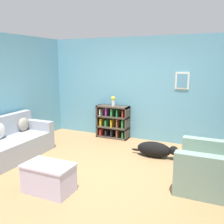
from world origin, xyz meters
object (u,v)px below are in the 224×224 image
couch (5,146)px  dog (155,149)px  vase (113,100)px  bookshelf (113,122)px  coffee_table (49,177)px  recliner_chair (215,168)px

couch → dog: 3.11m
couch → vase: bearing=59.3°
bookshelf → vase: (0.01, -0.02, 0.58)m
vase → couch: bearing=-120.7°
dog → vase: 1.85m
coffee_table → dog: bearing=61.3°
bookshelf → recliner_chair: (2.58, -1.86, -0.08)m
couch → coffee_table: size_ratio=2.66×
recliner_chair → dog: 1.52m
dog → vase: size_ratio=3.97×
recliner_chair → vase: vase is taller
coffee_table → vase: vase is taller
recliner_chair → couch: bearing=-172.9°
coffee_table → vase: bearing=94.5°
recliner_chair → dog: (-1.19, 0.93, -0.17)m
coffee_table → dog: size_ratio=0.75×
bookshelf → coffee_table: 3.03m
recliner_chair → vase: 3.23m
recliner_chair → coffee_table: 2.60m
recliner_chair → vase: (-2.57, 1.84, 0.66)m
dog → recliner_chair: bearing=-38.2°
couch → recliner_chair: size_ratio=2.02×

